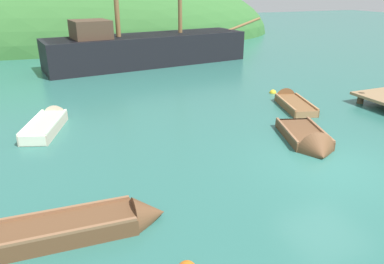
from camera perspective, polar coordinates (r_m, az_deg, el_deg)
ground_plane at (r=11.63m, az=21.28°, el=-5.10°), size 120.00×120.00×0.00m
shore_hill at (r=40.07m, az=-18.12°, el=13.70°), size 43.89×20.90×13.87m
sailing_ship at (r=25.47m, az=-7.12°, el=12.18°), size 16.36×4.94×11.14m
rowboat_far at (r=12.92m, az=17.86°, el=-1.48°), size 2.12×3.25×1.21m
rowboat_outer_right at (r=14.81m, az=-21.57°, el=1.19°), size 1.99×3.48×0.93m
rowboat_portside at (r=17.07m, az=15.26°, el=4.45°), size 1.87×3.35×0.99m
rowboat_outer_left at (r=8.45m, az=-15.27°, el=-14.02°), size 3.54×1.12×0.93m
buoy_yellow at (r=18.81m, az=12.58°, el=6.00°), size 0.36×0.36×0.36m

